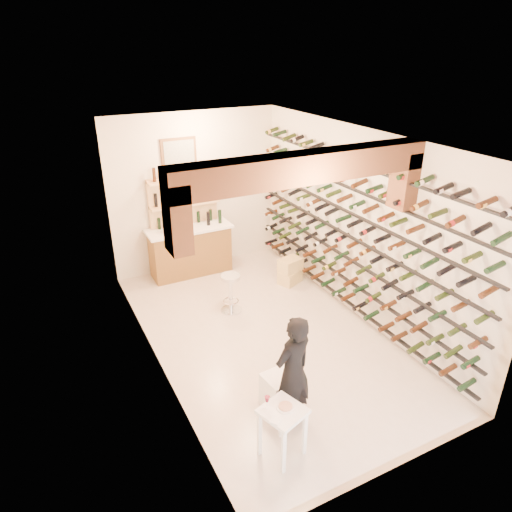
{
  "coord_description": "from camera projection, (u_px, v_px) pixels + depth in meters",
  "views": [
    {
      "loc": [
        -3.02,
        -5.61,
        4.41
      ],
      "look_at": [
        0.0,
        0.3,
        1.3
      ],
      "focal_mm": 32.5,
      "sensor_mm": 36.0,
      "label": 1
    }
  ],
  "objects": [
    {
      "name": "ground",
      "position": [
        264.0,
        334.0,
        7.64
      ],
      "size": [
        6.0,
        6.0,
        0.0
      ],
      "primitive_type": "plane",
      "color": "beige",
      "rests_on": "ground"
    },
    {
      "name": "room_shell",
      "position": [
        274.0,
        210.0,
        6.48
      ],
      "size": [
        3.52,
        6.02,
        3.21
      ],
      "color": "beige",
      "rests_on": "ground"
    },
    {
      "name": "wine_rack",
      "position": [
        347.0,
        231.0,
        7.61
      ],
      "size": [
        0.32,
        5.7,
        2.56
      ],
      "color": "black",
      "rests_on": "ground"
    },
    {
      "name": "back_counter",
      "position": [
        190.0,
        249.0,
        9.43
      ],
      "size": [
        1.7,
        0.62,
        1.29
      ],
      "color": "brown",
      "rests_on": "ground"
    },
    {
      "name": "back_shelving",
      "position": [
        185.0,
        216.0,
        9.35
      ],
      "size": [
        1.4,
        0.31,
        2.73
      ],
      "color": "tan",
      "rests_on": "ground"
    },
    {
      "name": "tasting_table",
      "position": [
        282.0,
        418.0,
        5.22
      ],
      "size": [
        0.58,
        0.58,
        0.8
      ],
      "rotation": [
        0.0,
        0.0,
        0.32
      ],
      "color": "white",
      "rests_on": "ground"
    },
    {
      "name": "white_stool",
      "position": [
        279.0,
        391.0,
        6.04
      ],
      "size": [
        0.43,
        0.43,
        0.49
      ],
      "primitive_type": "cube",
      "rotation": [
        0.0,
        0.0,
        0.1
      ],
      "color": "white",
      "rests_on": "ground"
    },
    {
      "name": "person",
      "position": [
        293.0,
        372.0,
        5.6
      ],
      "size": [
        0.64,
        0.5,
        1.53
      ],
      "primitive_type": "imported",
      "rotation": [
        0.0,
        0.0,
        3.4
      ],
      "color": "black",
      "rests_on": "ground"
    },
    {
      "name": "chrome_barstool",
      "position": [
        231.0,
        291.0,
        8.12
      ],
      "size": [
        0.37,
        0.37,
        0.72
      ],
      "rotation": [
        0.0,
        0.0,
        -0.14
      ],
      "color": "silver",
      "rests_on": "ground"
    },
    {
      "name": "crate_lower",
      "position": [
        290.0,
        277.0,
        9.2
      ],
      "size": [
        0.53,
        0.46,
        0.27
      ],
      "primitive_type": "cube",
      "rotation": [
        0.0,
        0.0,
        0.39
      ],
      "color": "tan",
      "rests_on": "ground"
    },
    {
      "name": "crate_upper",
      "position": [
        290.0,
        265.0,
        9.09
      ],
      "size": [
        0.51,
        0.41,
        0.26
      ],
      "primitive_type": "cube",
      "rotation": [
        0.0,
        0.0,
        0.25
      ],
      "color": "tan",
      "rests_on": "crate_lower"
    }
  ]
}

